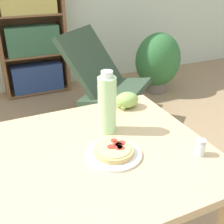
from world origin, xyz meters
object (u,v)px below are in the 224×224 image
Objects in this scene: salt_shaker at (200,148)px; bookshelf at (32,38)px; lounge_chair_far at (108,96)px; grape_bunch at (127,100)px; drink_bottle at (107,104)px; pizza_on_plate at (114,152)px; potted_plant_floor at (158,62)px.

bookshelf is (-0.16, 2.67, -0.11)m from salt_shaker.
grape_bunch is at bearing -150.94° from lounge_chair_far.
lounge_chair_far is 1.23m from bookshelf.
grape_bunch is 0.27m from drink_bottle.
pizza_on_plate is at bearing -123.62° from grape_bunch.
salt_shaker is (0.30, -0.13, 0.02)m from pizza_on_plate.
bookshelf is (-0.10, 2.18, -0.12)m from grape_bunch.
bookshelf reaches higher than lounge_chair_far.
potted_plant_floor is at bearing 60.39° from salt_shaker.
lounge_chair_far is at bearing 71.23° from grape_bunch.
drink_bottle is at bearing 128.67° from salt_shaker.
pizza_on_plate is 1.65× the size of grape_bunch.
bookshelf is (0.14, 2.54, -0.09)m from pizza_on_plate.
drink_bottle is 4.15× the size of salt_shaker.
grape_bunch is 0.18× the size of potted_plant_floor.
pizza_on_plate is 0.30× the size of potted_plant_floor.
grape_bunch is at bearing -87.47° from bookshelf.
drink_bottle reaches higher than pizza_on_plate.
bookshelf is at bearing 92.53° from grape_bunch.
lounge_chair_far reaches higher than potted_plant_floor.
salt_shaker is (0.07, -0.49, -0.01)m from grape_bunch.
lounge_chair_far is at bearing 66.40° from drink_bottle.
salt_shaker is at bearing -82.20° from grape_bunch.
salt_shaker is 2.68m from bookshelf.
drink_bottle reaches higher than grape_bunch.
potted_plant_floor is (1.43, 1.76, -0.49)m from drink_bottle.
grape_bunch is (0.23, 0.35, 0.03)m from pizza_on_plate.
grape_bunch reaches higher than salt_shaker.
potted_plant_floor is (1.18, 2.08, -0.39)m from salt_shaker.
salt_shaker reaches higher than potted_plant_floor.
bookshelf is at bearing 156.09° from potted_plant_floor.
drink_bottle is at bearing -155.77° from lounge_chair_far.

